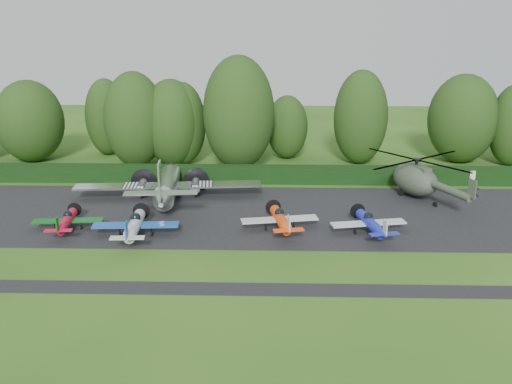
{
  "coord_description": "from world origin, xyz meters",
  "views": [
    {
      "loc": [
        7.03,
        -42.57,
        18.66
      ],
      "look_at": [
        5.64,
        9.31,
        2.5
      ],
      "focal_mm": 40.0,
      "sensor_mm": 36.0,
      "label": 1
    }
  ],
  "objects_px": {
    "light_plane_red": "(67,221)",
    "light_plane_orange": "(281,219)",
    "sign_board": "(482,175)",
    "helicopter": "(416,177)",
    "transport_plane": "(167,186)",
    "light_plane_white": "(135,225)",
    "light_plane_blue": "(370,223)"
  },
  "relations": [
    {
      "from": "transport_plane",
      "to": "light_plane_white",
      "type": "height_order",
      "value": "transport_plane"
    },
    {
      "from": "light_plane_orange",
      "to": "sign_board",
      "type": "xyz_separation_m",
      "value": [
        23.15,
        14.94,
        0.11
      ]
    },
    {
      "from": "transport_plane",
      "to": "light_plane_white",
      "type": "xyz_separation_m",
      "value": [
        -1.07,
        -10.11,
        -0.55
      ]
    },
    {
      "from": "light_plane_red",
      "to": "transport_plane",
      "type": "bearing_deg",
      "value": 54.94
    },
    {
      "from": "light_plane_orange",
      "to": "light_plane_red",
      "type": "bearing_deg",
      "value": -167.59
    },
    {
      "from": "light_plane_red",
      "to": "sign_board",
      "type": "xyz_separation_m",
      "value": [
        42.37,
        15.49,
        0.22
      ]
    },
    {
      "from": "light_plane_orange",
      "to": "helicopter",
      "type": "bearing_deg",
      "value": 46.27
    },
    {
      "from": "transport_plane",
      "to": "light_plane_red",
      "type": "xyz_separation_m",
      "value": [
        -7.56,
        -8.62,
        -0.75
      ]
    },
    {
      "from": "transport_plane",
      "to": "helicopter",
      "type": "height_order",
      "value": "transport_plane"
    },
    {
      "from": "light_plane_white",
      "to": "transport_plane",
      "type": "bearing_deg",
      "value": 87.75
    },
    {
      "from": "light_plane_orange",
      "to": "light_plane_white",
      "type": "bearing_deg",
      "value": -160.15
    },
    {
      "from": "light_plane_red",
      "to": "light_plane_blue",
      "type": "height_order",
      "value": "light_plane_blue"
    },
    {
      "from": "helicopter",
      "to": "light_plane_white",
      "type": "bearing_deg",
      "value": -132.25
    },
    {
      "from": "light_plane_white",
      "to": "helicopter",
      "type": "xyz_separation_m",
      "value": [
        27.12,
        12.3,
        1.08
      ]
    },
    {
      "from": "light_plane_red",
      "to": "light_plane_orange",
      "type": "distance_m",
      "value": 19.22
    },
    {
      "from": "light_plane_orange",
      "to": "helicopter",
      "type": "xyz_separation_m",
      "value": [
        14.41,
        10.27,
        1.16
      ]
    },
    {
      "from": "transport_plane",
      "to": "sign_board",
      "type": "bearing_deg",
      "value": 16.71
    },
    {
      "from": "light_plane_orange",
      "to": "helicopter",
      "type": "height_order",
      "value": "helicopter"
    },
    {
      "from": "light_plane_white",
      "to": "light_plane_orange",
      "type": "distance_m",
      "value": 12.88
    },
    {
      "from": "transport_plane",
      "to": "light_plane_white",
      "type": "bearing_deg",
      "value": -90.47
    },
    {
      "from": "helicopter",
      "to": "light_plane_orange",
      "type": "bearing_deg",
      "value": -121.16
    },
    {
      "from": "light_plane_red",
      "to": "light_plane_orange",
      "type": "relative_size",
      "value": 0.9
    },
    {
      "from": "light_plane_orange",
      "to": "light_plane_blue",
      "type": "height_order",
      "value": "light_plane_orange"
    },
    {
      "from": "light_plane_red",
      "to": "sign_board",
      "type": "bearing_deg",
      "value": 26.26
    },
    {
      "from": "transport_plane",
      "to": "light_plane_blue",
      "type": "height_order",
      "value": "transport_plane"
    },
    {
      "from": "transport_plane",
      "to": "helicopter",
      "type": "relative_size",
      "value": 1.27
    },
    {
      "from": "light_plane_red",
      "to": "light_plane_white",
      "type": "relative_size",
      "value": 0.84
    },
    {
      "from": "light_plane_red",
      "to": "sign_board",
      "type": "distance_m",
      "value": 45.11
    },
    {
      "from": "light_plane_blue",
      "to": "light_plane_orange",
      "type": "bearing_deg",
      "value": -173.81
    },
    {
      "from": "light_plane_red",
      "to": "light_plane_blue",
      "type": "xyz_separation_m",
      "value": [
        27.13,
        -0.13,
        0.08
      ]
    },
    {
      "from": "light_plane_orange",
      "to": "sign_board",
      "type": "bearing_deg",
      "value": 43.61
    },
    {
      "from": "light_plane_red",
      "to": "helicopter",
      "type": "xyz_separation_m",
      "value": [
        33.62,
        10.82,
        1.27
      ]
    }
  ]
}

